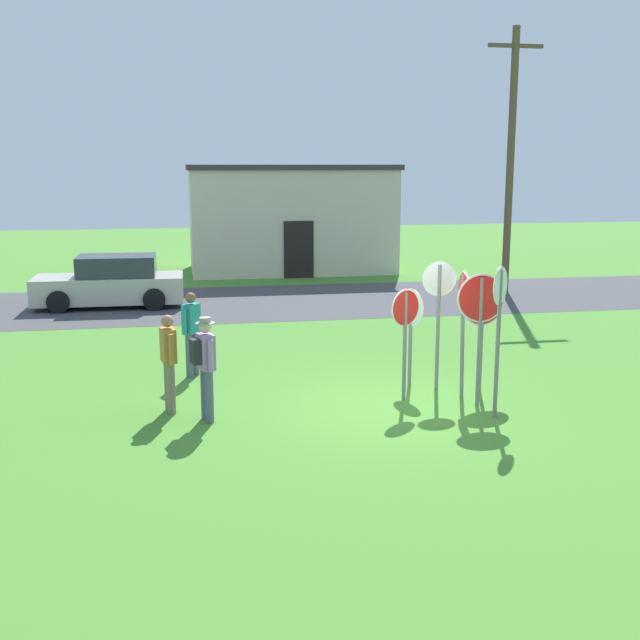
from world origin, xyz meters
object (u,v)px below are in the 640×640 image
Objects in this scene: stop_sign_nearest at (481,315)px; person_in_blue at (169,358)px; stop_sign_leaning_right at (463,311)px; stop_sign_low_front at (411,321)px; stop_sign_tallest at (439,305)px; stop_sign_rear_right at (405,326)px; person_near_signs at (205,361)px; utility_pole at (511,157)px; stop_sign_leaning_left at (499,319)px; person_with_sunhat at (192,329)px; parked_car_on_street at (111,283)px; stop_sign_center_cluster at (482,314)px.

stop_sign_nearest is 1.38× the size of person_in_blue.
stop_sign_leaning_right is 5.22m from person_in_blue.
stop_sign_tallest is at bearing -40.30° from stop_sign_low_front.
stop_sign_rear_right reaches higher than person_near_signs.
utility_pole reaches higher than stop_sign_leaning_left.
person_near_signs is (-10.22, -11.65, -3.36)m from utility_pole.
person_in_blue is (-4.90, -0.49, -0.66)m from stop_sign_tallest.
stop_sign_leaning_left is at bearing -35.82° from person_with_sunhat.
person_with_sunhat is at bearing 79.37° from person_in_blue.
stop_sign_nearest is 4.75m from person_near_signs.
parked_car_on_street is at bearing 101.74° from person_near_signs.
person_with_sunhat is at bearing -139.78° from utility_pole.
stop_sign_rear_right is 1.07× the size of stop_sign_low_front.
stop_sign_leaning_right is at bearing -51.79° from stop_sign_low_front.
utility_pole is 3.89× the size of stop_sign_center_cluster.
stop_sign_tallest is at bearing 159.69° from stop_sign_center_cluster.
person_near_signs is at bearing -173.28° from stop_sign_leaning_right.
stop_sign_leaning_left is (1.22, -1.22, 0.33)m from stop_sign_rear_right.
stop_sign_rear_right is 3.59m from person_near_signs.
stop_sign_low_front is (-0.81, 1.42, -0.34)m from stop_sign_nearest.
stop_sign_low_front is (-0.69, 0.88, -0.32)m from stop_sign_leaning_right.
stop_sign_leaning_right is 1.37× the size of person_in_blue.
utility_pole reaches higher than stop_sign_center_cluster.
stop_sign_nearest reaches higher than person_near_signs.
parked_car_on_street is 2.56× the size of person_in_blue.
stop_sign_center_cluster is 1.07× the size of stop_sign_rear_right.
stop_sign_tallest reaches higher than parked_car_on_street.
stop_sign_nearest is 0.68m from stop_sign_leaning_left.
stop_sign_rear_right is 1.19× the size of person_in_blue.
parked_car_on_street is 13.90m from stop_sign_leaning_left.
utility_pole is at bearing 40.22° from person_with_sunhat.
stop_sign_rear_right is 1.16× the size of person_near_signs.
person_in_blue is 0.97× the size of person_near_signs.
stop_sign_low_front is 4.32m from person_with_sunhat.
stop_sign_rear_right reaches higher than parked_car_on_street.
person_with_sunhat is at bearing 158.34° from stop_sign_center_cluster.
parked_car_on_street is 11.49m from person_near_signs.
person_near_signs is at bearing -179.95° from stop_sign_nearest.
stop_sign_leaning_left is (-5.47, -12.32, -2.68)m from utility_pole.
stop_sign_low_front is at bearing 151.59° from stop_sign_center_cluster.
stop_sign_tallest is at bearing 13.94° from person_near_signs.
stop_sign_nearest reaches higher than stop_sign_center_cluster.
stop_sign_tallest is 4.87m from person_with_sunhat.
stop_sign_nearest is 1.34× the size of person_near_signs.
person_with_sunhat is at bearing 144.18° from stop_sign_leaning_left.
stop_sign_tallest reaches higher than stop_sign_center_cluster.
utility_pole is 4.95× the size of person_with_sunhat.
stop_sign_nearest is 0.92× the size of stop_sign_leaning_left.
stop_sign_leaning_right is at bearing -0.35° from stop_sign_rear_right.
stop_sign_tallest is 1.43× the size of person_in_blue.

